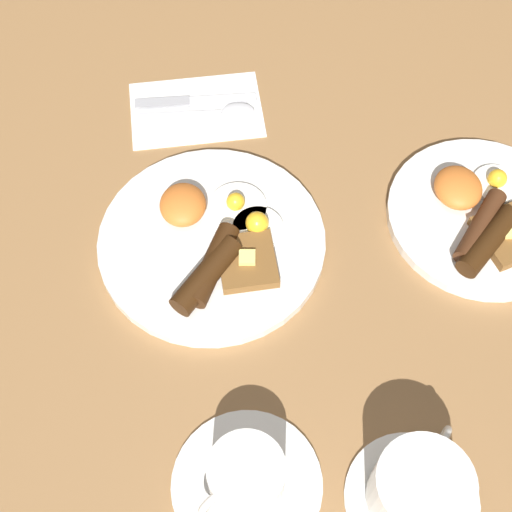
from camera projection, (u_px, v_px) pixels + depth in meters
The scene contains 8 objects.
ground_plane at pixel (212, 245), 0.91m from camera, with size 3.00×3.00×0.00m, color olive.
breakfast_plate_near at pixel (213, 241), 0.90m from camera, with size 0.29×0.29×0.04m.
breakfast_plate_far at pixel (482, 215), 0.92m from camera, with size 0.25×0.25×0.05m.
teacup_near at pixel (246, 479), 0.73m from camera, with size 0.16×0.16×0.07m.
teacup_far at pixel (419, 491), 0.72m from camera, with size 0.14×0.14×0.08m.
napkin at pixel (196, 109), 1.03m from camera, with size 0.13×0.19×0.01m, color white.
knife at pixel (189, 101), 1.03m from camera, with size 0.02×0.17×0.01m.
spoon at pixel (226, 112), 1.01m from camera, with size 0.03×0.17×0.01m.
Camera 1 is at (0.48, 0.02, 0.77)m, focal length 50.00 mm.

